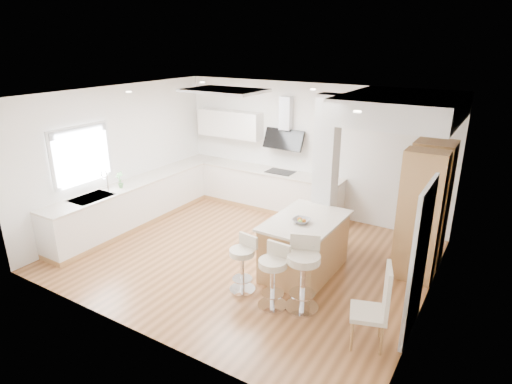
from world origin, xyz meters
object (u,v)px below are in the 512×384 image
Objects in this scene: peninsula at (305,246)px; dining_chair at (378,304)px; bar_stool_b at (274,273)px; bar_stool_c at (303,270)px; bar_stool_a at (243,261)px.

peninsula is 1.39× the size of dining_chair.
peninsula is 1.11m from bar_stool_b.
dining_chair is (1.12, -0.26, -0.01)m from bar_stool_c.
bar_stool_a is at bearing 156.12° from dining_chair.
bar_stool_c is at bearing 12.29° from bar_stool_a.
bar_stool_b is at bearing -175.48° from bar_stool_c.
bar_stool_b is at bearing 158.56° from dining_chair.
peninsula reaches higher than bar_stool_b.
dining_chair reaches higher than bar_stool_a.
bar_stool_c is (0.38, 0.17, 0.08)m from bar_stool_b.
bar_stool_b is (0.59, -0.12, 0.04)m from bar_stool_a.
peninsula is 1.13m from bar_stool_a.
bar_stool_a is 0.82× the size of bar_stool_c.
bar_stool_a is at bearing -118.46° from peninsula.
peninsula is at bearing 94.27° from bar_stool_b.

